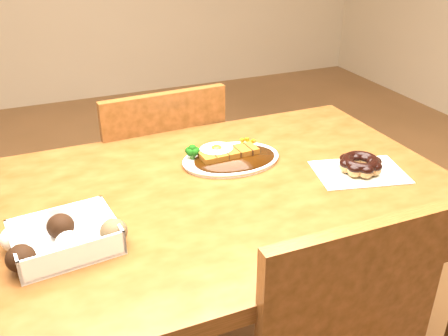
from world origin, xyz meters
name	(u,v)px	position (x,y,z in m)	size (l,w,h in m)	color
table	(217,224)	(0.00, 0.00, 0.65)	(1.20, 0.80, 0.75)	#492B0E
chair_far	(158,188)	(-0.01, 0.53, 0.48)	(0.44, 0.44, 0.87)	#492B0E
katsu_curry_plate	(229,157)	(0.09, 0.13, 0.76)	(0.27, 0.20, 0.05)	white
donut_box	(62,238)	(-0.37, -0.10, 0.78)	(0.24, 0.18, 0.06)	white
pon_de_ring	(360,165)	(0.38, -0.06, 0.77)	(0.26, 0.21, 0.04)	silver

